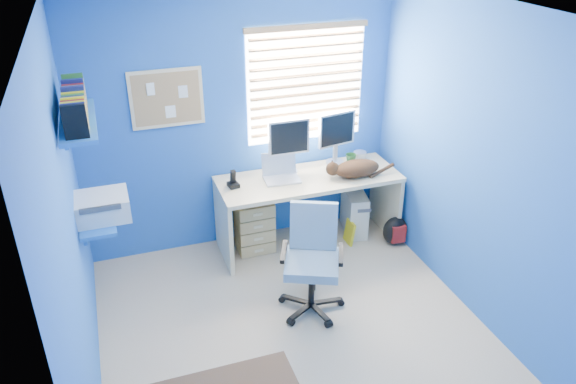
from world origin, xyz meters
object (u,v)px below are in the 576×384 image
object	(u,v)px
desk	(308,211)
office_chair	(312,273)
laptop	(282,170)
cat	(357,168)
tower_pc	(354,212)

from	to	relation	value
desk	office_chair	distance (m)	0.99
desk	office_chair	xyz separation A→B (m)	(-0.32, -0.94, -0.03)
desk	laptop	bearing A→B (deg)	174.73
laptop	cat	xyz separation A→B (m)	(0.70, -0.15, -0.03)
cat	office_chair	size ratio (longest dim) A/B	0.50
laptop	cat	distance (m)	0.72
tower_pc	desk	bearing A→B (deg)	-162.03
laptop	cat	size ratio (longest dim) A/B	0.73
desk	office_chair	size ratio (longest dim) A/B	1.92
desk	office_chair	bearing A→B (deg)	-109.04
cat	office_chair	world-z (taller)	office_chair
cat	tower_pc	bearing A→B (deg)	73.83
desk	tower_pc	size ratio (longest dim) A/B	3.88
laptop	office_chair	bearing A→B (deg)	-89.19
desk	laptop	xyz separation A→B (m)	(-0.26, 0.02, 0.48)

